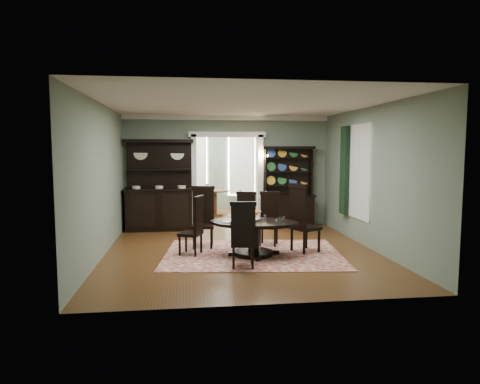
% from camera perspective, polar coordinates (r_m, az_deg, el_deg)
% --- Properties ---
extents(room, '(5.51, 6.01, 3.01)m').
position_cam_1_polar(room, '(8.67, 0.17, 2.23)').
color(room, '#563916').
rests_on(room, ground).
extents(parlor, '(3.51, 3.50, 3.01)m').
position_cam_1_polar(parlor, '(14.12, -2.72, 3.31)').
color(parlor, '#563916').
rests_on(parlor, ground).
extents(doorway_trim, '(2.08, 0.25, 2.57)m').
position_cam_1_polar(doorway_trim, '(11.60, -1.72, 3.31)').
color(doorway_trim, white).
rests_on(doorway_trim, floor).
extents(right_window, '(0.15, 1.47, 2.12)m').
position_cam_1_polar(right_window, '(10.22, 14.68, 2.71)').
color(right_window, white).
rests_on(right_window, wall_right).
extents(wall_sconce, '(0.27, 0.21, 0.21)m').
position_cam_1_polar(wall_sconce, '(11.57, 3.05, 4.64)').
color(wall_sconce, '#AE8B2E').
rests_on(wall_sconce, back_wall_right).
extents(rug, '(3.77, 2.98, 0.01)m').
position_cam_1_polar(rug, '(8.70, 1.72, -8.23)').
color(rug, maroon).
rests_on(rug, floor).
extents(dining_table, '(1.98, 1.98, 0.69)m').
position_cam_1_polar(dining_table, '(8.48, 1.85, -5.31)').
color(dining_table, black).
rests_on(dining_table, rug).
extents(centerpiece, '(1.24, 0.80, 0.20)m').
position_cam_1_polar(centerpiece, '(8.49, 1.99, -3.47)').
color(centerpiece, silver).
rests_on(centerpiece, dining_table).
extents(chair_far_left, '(0.53, 0.50, 1.31)m').
position_cam_1_polar(chair_far_left, '(9.28, -4.93, -3.06)').
color(chair_far_left, black).
rests_on(chair_far_left, rug).
extents(chair_far_mid, '(0.53, 0.51, 1.17)m').
position_cam_1_polar(chair_far_mid, '(9.42, 0.78, -3.37)').
color(chair_far_mid, black).
rests_on(chair_far_mid, rug).
extents(chair_far_right, '(0.55, 0.53, 1.18)m').
position_cam_1_polar(chair_far_right, '(9.47, 3.92, -3.32)').
color(chair_far_right, black).
rests_on(chair_far_right, rug).
extents(chair_end_left, '(0.55, 0.56, 1.19)m').
position_cam_1_polar(chair_end_left, '(8.54, -6.01, -4.27)').
color(chair_end_left, black).
rests_on(chair_end_left, rug).
extents(chair_end_right, '(0.67, 0.68, 1.42)m').
position_cam_1_polar(chair_end_right, '(8.77, 8.14, -3.25)').
color(chair_end_right, black).
rests_on(chair_end_right, rug).
extents(chair_near, '(0.49, 0.47, 1.20)m').
position_cam_1_polar(chair_near, '(7.52, 0.41, -5.54)').
color(chair_near, black).
rests_on(chair_near, rug).
extents(sideboard, '(1.79, 0.64, 2.36)m').
position_cam_1_polar(sideboard, '(11.35, -10.68, -0.86)').
color(sideboard, black).
rests_on(sideboard, floor).
extents(welsh_dresser, '(1.42, 0.58, 2.19)m').
position_cam_1_polar(welsh_dresser, '(11.71, 6.49, -0.76)').
color(welsh_dresser, black).
rests_on(welsh_dresser, floor).
extents(parlor_table, '(0.89, 0.89, 0.82)m').
position_cam_1_polar(parlor_table, '(13.54, -3.33, -0.94)').
color(parlor_table, brown).
rests_on(parlor_table, parlor_floor).
extents(parlor_chair_left, '(0.48, 0.47, 1.04)m').
position_cam_1_polar(parlor_chair_left, '(13.34, -4.84, -0.97)').
color(parlor_chair_left, brown).
rests_on(parlor_chair_left, parlor_floor).
extents(parlor_chair_right, '(0.35, 0.35, 0.84)m').
position_cam_1_polar(parlor_chair_right, '(13.52, 0.45, -1.33)').
color(parlor_chair_right, brown).
rests_on(parlor_chair_right, parlor_floor).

